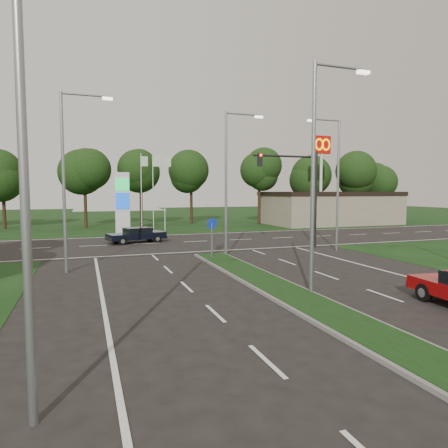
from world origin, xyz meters
name	(u,v)px	position (x,y,z in m)	size (l,w,h in m)	color
ground	(413,358)	(0.00, 0.00, 0.00)	(160.00, 160.00, 0.00)	black
verge_far	(136,218)	(0.00, 55.00, 0.00)	(160.00, 50.00, 0.02)	black
cross_road	(184,242)	(0.00, 24.00, 0.00)	(160.00, 12.00, 0.02)	black
median_kerb	(322,310)	(0.00, 4.00, 0.06)	(2.00, 26.00, 0.12)	slate
commercial_building	(330,208)	(22.00, 36.00, 2.00)	(16.00, 9.00, 4.00)	gray
streetlight_median_near	(318,166)	(1.00, 6.00, 5.08)	(2.53, 0.22, 9.00)	gray
streetlight_median_far	(229,176)	(1.00, 16.00, 5.08)	(2.53, 0.22, 9.00)	gray
streetlight_left_near	(35,133)	(-8.30, 0.00, 5.08)	(2.53, 0.22, 9.00)	gray
streetlight_left_far	(68,172)	(-8.30, 14.00, 5.08)	(2.53, 0.22, 9.00)	gray
streetlight_right_far	(336,177)	(8.80, 16.00, 5.08)	(2.53, 0.22, 9.00)	gray
traffic_signal	(300,184)	(7.19, 18.00, 4.65)	(5.10, 0.42, 7.00)	black
median_signs	(212,230)	(0.00, 16.40, 1.71)	(1.16, 1.76, 2.38)	gray
gas_pylon	(125,201)	(-3.79, 33.05, 3.20)	(5.80, 1.26, 8.00)	silver
mcdonalds_sign	(322,157)	(18.00, 31.97, 7.99)	(2.20, 0.47, 10.40)	silver
treeline_far	(152,168)	(0.10, 39.93, 6.83)	(6.00, 6.00, 9.90)	black
navy_sedan	(137,235)	(-3.65, 24.87, 0.66)	(4.77, 2.81, 1.23)	black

